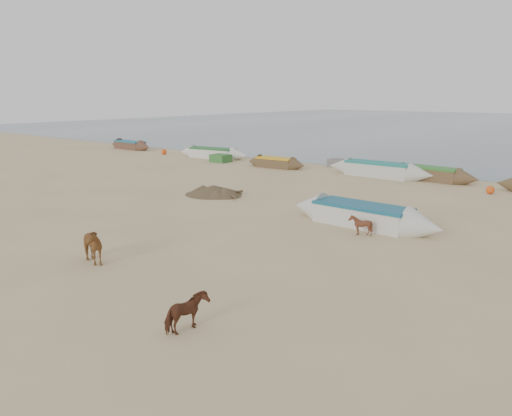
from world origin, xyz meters
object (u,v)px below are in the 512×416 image
at_px(calf_front, 360,225).
at_px(cow_adult, 89,245).
at_px(calf_right, 188,313).
at_px(near_canoe, 362,215).

bearing_deg(calf_front, cow_adult, -19.03).
height_order(cow_adult, calf_right, cow_adult).
relative_size(cow_adult, calf_front, 1.78).
bearing_deg(calf_front, calf_right, 16.97).
relative_size(calf_front, calf_right, 0.89).
height_order(cow_adult, near_canoe, cow_adult).
bearing_deg(near_canoe, calf_right, -81.21).
xyz_separation_m(calf_front, near_canoe, (-0.62, 1.33, 0.05)).
distance_m(calf_front, near_canoe, 1.47).
distance_m(calf_front, calf_right, 9.62).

